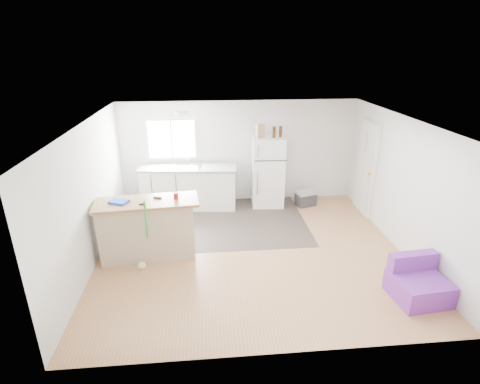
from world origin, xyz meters
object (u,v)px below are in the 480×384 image
at_px(refrigerator, 268,171).
at_px(red_cup, 176,196).
at_px(mop, 143,256).
at_px(cardboard_box, 260,131).
at_px(blue_tray, 119,202).
at_px(bottle_left, 274,132).
at_px(kitchen_cabinets, 189,187).
at_px(bottle_right, 280,132).
at_px(cooler, 306,198).
at_px(peninsula, 148,229).
at_px(purple_seat, 418,284).
at_px(cleaner_jug, 176,251).

xyz_separation_m(refrigerator, red_cup, (-1.96, -2.10, 0.32)).
height_order(mop, cardboard_box, cardboard_box).
height_order(red_cup, blue_tray, red_cup).
distance_m(red_cup, bottle_left, 2.95).
distance_m(kitchen_cabinets, bottle_right, 2.44).
xyz_separation_m(mop, cardboard_box, (2.33, 2.46, 1.55)).
bearing_deg(mop, red_cup, 24.05).
relative_size(cooler, red_cup, 4.48).
height_order(mop, red_cup, mop).
xyz_separation_m(peninsula, red_cup, (0.53, 0.04, 0.59)).
bearing_deg(cardboard_box, bottle_left, -2.84).
distance_m(cardboard_box, bottle_left, 0.31).
bearing_deg(blue_tray, peninsula, 4.08).
bearing_deg(cardboard_box, cooler, -4.89).
distance_m(mop, bottle_left, 3.91).
height_order(kitchen_cabinets, cardboard_box, cardboard_box).
bearing_deg(kitchen_cabinets, bottle_left, 2.22).
bearing_deg(kitchen_cabinets, blue_tray, -110.83).
distance_m(cooler, cardboard_box, 1.95).
distance_m(refrigerator, bottle_right, 0.98).
relative_size(purple_seat, red_cup, 6.84).
bearing_deg(bottle_left, kitchen_cabinets, 176.81).
height_order(cooler, red_cup, red_cup).
bearing_deg(blue_tray, cleaner_jug, -7.88).
bearing_deg(mop, refrigerator, 32.02).
height_order(refrigerator, bottle_right, bottle_right).
bearing_deg(mop, purple_seat, -28.63).
distance_m(cooler, cleaner_jug, 3.60).
bearing_deg(refrigerator, bottle_right, -9.82).
relative_size(cardboard_box, bottle_left, 1.20).
xyz_separation_m(cooler, bottle_right, (-0.65, 0.11, 1.58)).
bearing_deg(cleaner_jug, cardboard_box, 49.62).
bearing_deg(cooler, blue_tray, -169.72).
height_order(cardboard_box, bottle_right, cardboard_box).
bearing_deg(purple_seat, kitchen_cabinets, 127.56).
bearing_deg(cleaner_jug, purple_seat, -22.51).
relative_size(kitchen_cabinets, purple_seat, 2.75).
bearing_deg(cleaner_jug, blue_tray, 170.68).
bearing_deg(blue_tray, mop, -43.93).
bearing_deg(bottle_right, cooler, -9.88).
distance_m(peninsula, bottle_right, 3.65).
bearing_deg(peninsula, refrigerator, 35.22).
distance_m(cleaner_jug, red_cup, 1.01).
distance_m(cleaner_jug, cardboard_box, 3.29).
height_order(peninsula, red_cup, red_cup).
relative_size(cleaner_jug, mop, 0.27).
bearing_deg(cleaner_jug, mop, -157.48).
bearing_deg(purple_seat, cleaner_jug, 153.19).
bearing_deg(mop, cleaner_jug, 10.99).
relative_size(cleaner_jug, blue_tray, 1.14).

